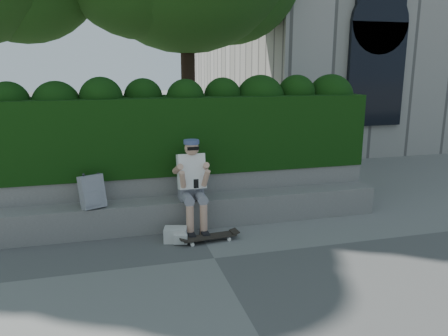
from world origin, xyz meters
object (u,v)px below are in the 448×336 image
object	(u,v)px
backpack_plaid	(92,192)
backpack_ground	(176,235)
skateboard	(209,237)
person	(192,182)

from	to	relation	value
backpack_plaid	backpack_ground	size ratio (longest dim) A/B	1.50
backpack_ground	skateboard	bearing A→B (deg)	-1.02
skateboard	person	bearing A→B (deg)	98.84
skateboard	backpack_ground	size ratio (longest dim) A/B	2.51
person	backpack_plaid	xyz separation A→B (m)	(-1.43, 0.08, -0.07)
person	backpack_plaid	bearing A→B (deg)	176.74
person	backpack_plaid	size ratio (longest dim) A/B	2.92
person	skateboard	world-z (taller)	person
skateboard	backpack_plaid	xyz separation A→B (m)	(-1.56, 0.59, 0.62)
skateboard	backpack_ground	bearing A→B (deg)	158.60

